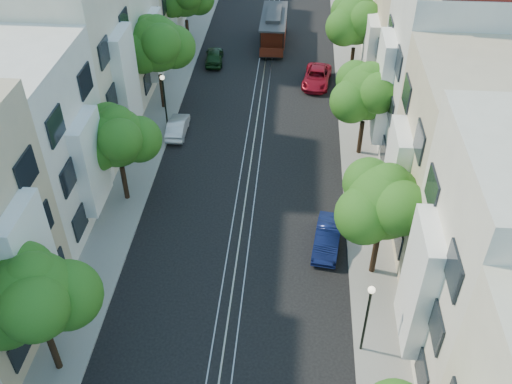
% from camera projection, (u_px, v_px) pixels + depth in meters
% --- Properties ---
extents(ground, '(200.00, 200.00, 0.00)m').
position_uv_depth(ground, '(261.00, 92.00, 45.35)').
color(ground, black).
rests_on(ground, ground).
extents(sidewalk_east, '(2.50, 80.00, 0.12)m').
position_uv_depth(sidewalk_east, '(353.00, 95.00, 44.87)').
color(sidewalk_east, gray).
rests_on(sidewalk_east, ground).
extents(sidewalk_west, '(2.50, 80.00, 0.12)m').
position_uv_depth(sidewalk_west, '(171.00, 88.00, 45.75)').
color(sidewalk_west, gray).
rests_on(sidewalk_west, ground).
extents(rail_left, '(0.06, 80.00, 0.02)m').
position_uv_depth(rail_left, '(254.00, 92.00, 45.37)').
color(rail_left, gray).
rests_on(rail_left, ground).
extents(rail_slot, '(0.06, 80.00, 0.02)m').
position_uv_depth(rail_slot, '(261.00, 92.00, 45.34)').
color(rail_slot, gray).
rests_on(rail_slot, ground).
extents(rail_right, '(0.06, 80.00, 0.02)m').
position_uv_depth(rail_right, '(268.00, 92.00, 45.31)').
color(rail_right, gray).
rests_on(rail_right, ground).
extents(lane_line, '(0.08, 80.00, 0.01)m').
position_uv_depth(lane_line, '(261.00, 92.00, 45.34)').
color(lane_line, tan).
rests_on(lane_line, ground).
extents(townhouses_east, '(7.75, 72.00, 12.00)m').
position_uv_depth(townhouses_east, '(424.00, 35.00, 41.32)').
color(townhouses_east, beige).
rests_on(townhouses_east, ground).
extents(townhouses_west, '(7.75, 72.00, 11.76)m').
position_uv_depth(townhouses_west, '(104.00, 27.00, 42.82)').
color(townhouses_west, silver).
rests_on(townhouses_west, ground).
extents(tree_e_b, '(4.93, 4.08, 6.68)m').
position_uv_depth(tree_e_b, '(385.00, 203.00, 27.14)').
color(tree_e_b, black).
rests_on(tree_e_b, ground).
extents(tree_e_c, '(4.84, 3.99, 6.52)m').
position_uv_depth(tree_e_c, '(368.00, 93.00, 35.79)').
color(tree_e_c, black).
rests_on(tree_e_c, ground).
extents(tree_e_d, '(5.01, 4.16, 6.85)m').
position_uv_depth(tree_e_d, '(357.00, 21.00, 44.18)').
color(tree_e_d, black).
rests_on(tree_e_d, ground).
extents(tree_w_a, '(4.93, 4.08, 6.68)m').
position_uv_depth(tree_w_a, '(36.00, 298.00, 22.56)').
color(tree_w_a, black).
rests_on(tree_w_a, ground).
extents(tree_w_b, '(4.72, 3.87, 6.27)m').
position_uv_depth(tree_w_b, '(118.00, 139.00, 32.11)').
color(tree_w_b, black).
rests_on(tree_w_b, ground).
extents(tree_w_c, '(5.13, 4.28, 7.09)m').
position_uv_depth(tree_w_c, '(158.00, 45.00, 40.26)').
color(tree_w_c, black).
rests_on(tree_w_c, ground).
extents(lamp_east, '(0.32, 0.32, 4.16)m').
position_uv_depth(lamp_east, '(368.00, 310.00, 24.50)').
color(lamp_east, black).
rests_on(lamp_east, ground).
extents(lamp_west, '(0.32, 0.32, 4.16)m').
position_uv_depth(lamp_west, '(164.00, 94.00, 39.28)').
color(lamp_west, black).
rests_on(lamp_west, ground).
extents(cable_car, '(2.25, 7.15, 2.75)m').
position_uv_depth(cable_car, '(274.00, 27.00, 51.44)').
color(cable_car, black).
rests_on(cable_car, ground).
extents(parked_car_e_mid, '(1.83, 3.98, 1.26)m').
position_uv_depth(parked_car_e_mid, '(328.00, 238.00, 31.25)').
color(parked_car_e_mid, '#0C143D').
rests_on(parked_car_e_mid, ground).
extents(parked_car_e_far, '(2.61, 4.69, 1.24)m').
position_uv_depth(parked_car_e_far, '(317.00, 77.00, 46.04)').
color(parked_car_e_far, maroon).
rests_on(parked_car_e_far, ground).
extents(parked_car_w_mid, '(1.27, 3.52, 1.16)m').
position_uv_depth(parked_car_w_mid, '(178.00, 127.00, 40.27)').
color(parked_car_w_mid, silver).
rests_on(parked_car_w_mid, ground).
extents(parked_car_w_far, '(1.79, 3.78, 1.25)m').
position_uv_depth(parked_car_w_far, '(214.00, 56.00, 49.07)').
color(parked_car_w_far, black).
rests_on(parked_car_w_far, ground).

